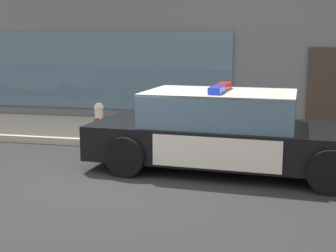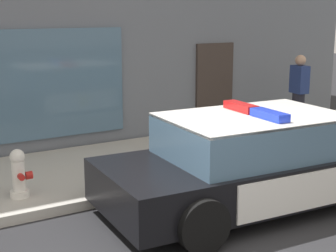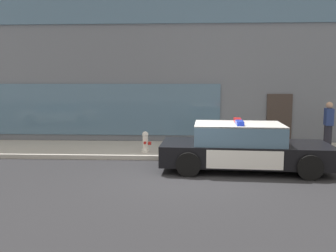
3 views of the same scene
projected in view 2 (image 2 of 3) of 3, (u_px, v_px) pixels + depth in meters
The scene contains 4 objects.
sidewalk at pixel (84, 173), 8.93m from camera, with size 48.00×2.91×0.15m, color #B2ADA3.
police_cruiser at pixel (260, 161), 7.54m from camera, with size 4.99×2.32×1.49m.
fire_hydrant at pixel (19, 174), 7.50m from camera, with size 0.34×0.39×0.73m.
pedestrian_on_sidewalk at pixel (299, 92), 11.62m from camera, with size 0.30×0.43×1.71m.
Camera 2 is at (-3.13, -4.54, 2.85)m, focal length 54.93 mm.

